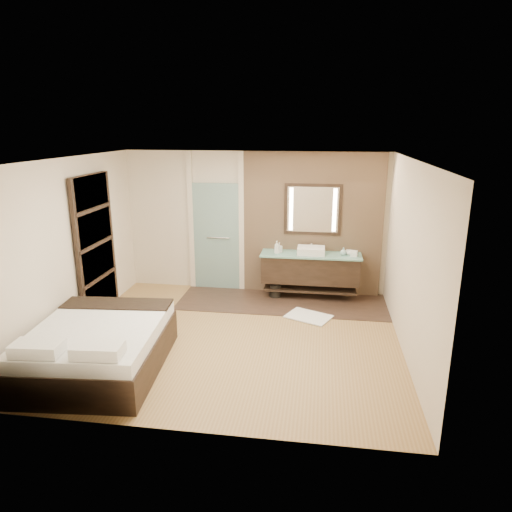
% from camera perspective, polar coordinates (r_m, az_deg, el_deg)
% --- Properties ---
extents(floor, '(5.00, 5.00, 0.00)m').
position_cam_1_polar(floor, '(7.12, -2.84, -10.25)').
color(floor, olive).
rests_on(floor, ground).
extents(tile_strip, '(3.80, 1.30, 0.01)m').
position_cam_1_polar(tile_strip, '(8.49, 3.24, -5.75)').
color(tile_strip, '#32221B').
rests_on(tile_strip, floor).
extents(stone_wall, '(2.60, 0.08, 2.70)m').
position_cam_1_polar(stone_wall, '(8.66, 7.05, 3.89)').
color(stone_wall, tan).
rests_on(stone_wall, floor).
extents(vanity, '(1.85, 0.55, 0.88)m').
position_cam_1_polar(vanity, '(8.57, 6.82, -1.55)').
color(vanity, black).
rests_on(vanity, stone_wall).
extents(mirror_unit, '(1.06, 0.04, 0.96)m').
position_cam_1_polar(mirror_unit, '(8.55, 7.10, 5.79)').
color(mirror_unit, black).
rests_on(mirror_unit, stone_wall).
extents(frosted_door, '(1.10, 0.12, 2.70)m').
position_cam_1_polar(frosted_door, '(8.93, -4.97, 2.96)').
color(frosted_door, silver).
rests_on(frosted_door, floor).
extents(shoji_partition, '(0.06, 1.20, 2.40)m').
position_cam_1_polar(shoji_partition, '(8.02, -19.37, 1.11)').
color(shoji_partition, black).
rests_on(shoji_partition, floor).
extents(bed, '(1.78, 2.15, 0.78)m').
position_cam_1_polar(bed, '(6.49, -19.08, -10.72)').
color(bed, black).
rests_on(bed, floor).
extents(bath_mat, '(0.86, 0.75, 0.02)m').
position_cam_1_polar(bath_mat, '(7.87, 6.59, -7.52)').
color(bath_mat, white).
rests_on(bath_mat, floor).
extents(waste_bin, '(0.22, 0.22, 0.27)m').
position_cam_1_polar(waste_bin, '(8.69, 2.44, -4.32)').
color(waste_bin, black).
rests_on(waste_bin, floor).
extents(tissue_box, '(0.14, 0.14, 0.10)m').
position_cam_1_polar(tissue_box, '(8.44, 12.14, 0.30)').
color(tissue_box, white).
rests_on(tissue_box, vanity).
extents(soap_bottle_a, '(0.11, 0.11, 0.23)m').
position_cam_1_polar(soap_bottle_a, '(8.44, 2.61, 1.11)').
color(soap_bottle_a, silver).
rests_on(soap_bottle_a, vanity).
extents(soap_bottle_b, '(0.11, 0.11, 0.19)m').
position_cam_1_polar(soap_bottle_b, '(8.49, 2.92, 1.05)').
color(soap_bottle_b, '#B2B2B2').
rests_on(soap_bottle_b, vanity).
extents(soap_bottle_c, '(0.14, 0.14, 0.14)m').
position_cam_1_polar(soap_bottle_c, '(8.48, 10.88, 0.59)').
color(soap_bottle_c, '#A0C9CA').
rests_on(soap_bottle_c, vanity).
extents(cup, '(0.14, 0.14, 0.09)m').
position_cam_1_polar(cup, '(8.53, 11.51, 0.45)').
color(cup, white).
rests_on(cup, vanity).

